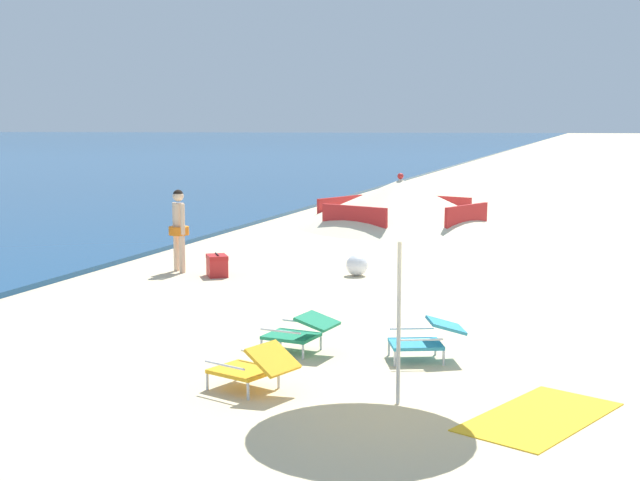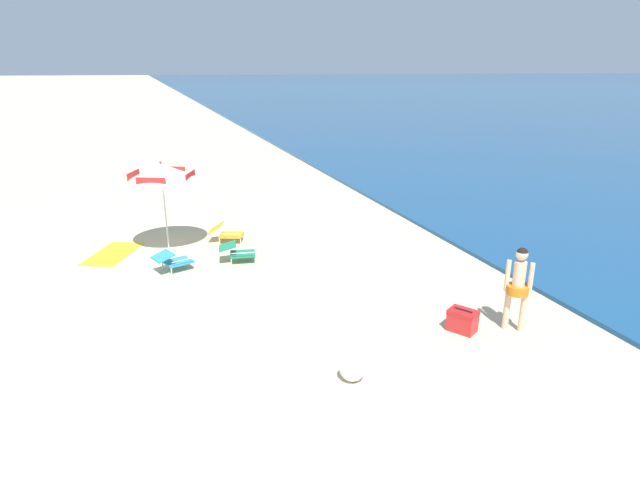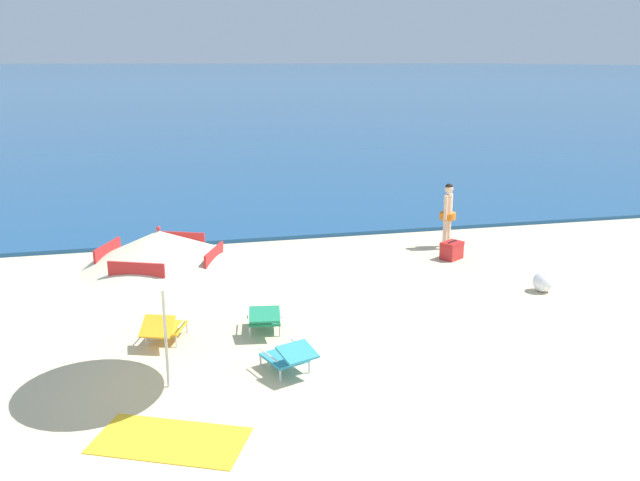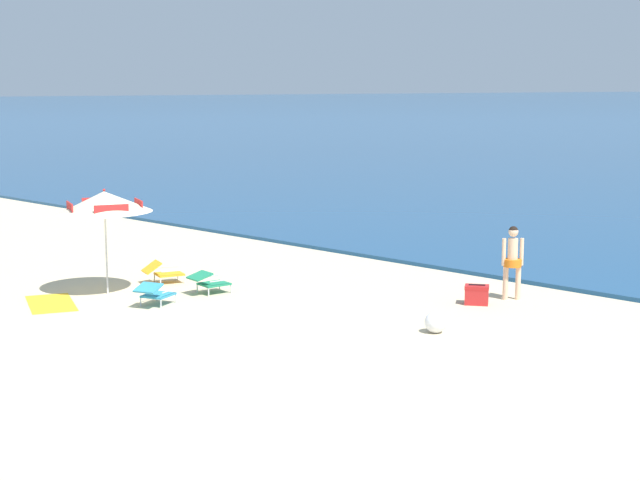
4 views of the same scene
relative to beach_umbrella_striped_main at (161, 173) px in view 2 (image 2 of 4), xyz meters
The scene contains 9 objects.
ground_plane 5.85m from the beach_umbrella_striped_main, 21.87° to the right, with size 800.00×800.00×0.00m, color beige.
beach_umbrella_striped_main is the anchor object (origin of this frame).
lounge_chair_under_umbrella 2.32m from the beach_umbrella_striped_main, 91.68° to the left, with size 0.80×1.02×0.53m.
lounge_chair_beside_umbrella 2.43m from the beach_umbrella_striped_main, ahead, with size 0.80×0.99×0.50m.
lounge_chair_facing_sea 2.82m from the beach_umbrella_striped_main, 44.33° to the left, with size 0.66×0.93×0.50m.
person_standing_near_shore 8.81m from the beach_umbrella_striped_main, 40.43° to the left, with size 0.39×0.39×1.58m.
cooler_box 8.17m from the beach_umbrella_striped_main, 36.75° to the left, with size 0.61×0.56×0.43m.
beach_ball 7.78m from the beach_umbrella_striped_main, 17.75° to the left, with size 0.40×0.40×0.40m, color white.
beach_towel 2.44m from the beach_umbrella_striped_main, 90.36° to the right, with size 0.90×1.80×0.01m, color gold.
Camera 2 is at (8.42, 1.71, 4.51)m, focal length 29.12 mm.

